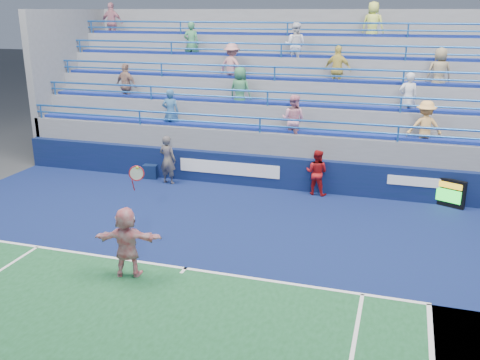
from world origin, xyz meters
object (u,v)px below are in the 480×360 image
(serve_speed_board, at_px, (444,192))
(line_judge, at_px, (168,160))
(tennis_player, at_px, (127,242))
(judge_chair, at_px, (152,170))
(ball_girl, at_px, (317,172))

(serve_speed_board, bearing_deg, line_judge, -177.12)
(tennis_player, xyz_separation_m, line_judge, (-1.96, 6.52, 0.03))
(serve_speed_board, xyz_separation_m, judge_chair, (-9.98, -0.02, -0.16))
(serve_speed_board, height_order, ball_girl, ball_girl)
(line_judge, relative_size, ball_girl, 1.13)
(serve_speed_board, xyz_separation_m, ball_girl, (-3.97, -0.11, 0.31))
(ball_girl, bearing_deg, tennis_player, 74.51)
(tennis_player, bearing_deg, serve_speed_board, 44.29)
(line_judge, bearing_deg, ball_girl, -166.77)
(tennis_player, relative_size, ball_girl, 1.76)
(line_judge, bearing_deg, serve_speed_board, -167.75)
(judge_chair, bearing_deg, line_judge, -26.96)
(serve_speed_board, bearing_deg, ball_girl, -178.38)
(line_judge, bearing_deg, judge_chair, -17.58)
(judge_chair, bearing_deg, ball_girl, -0.88)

